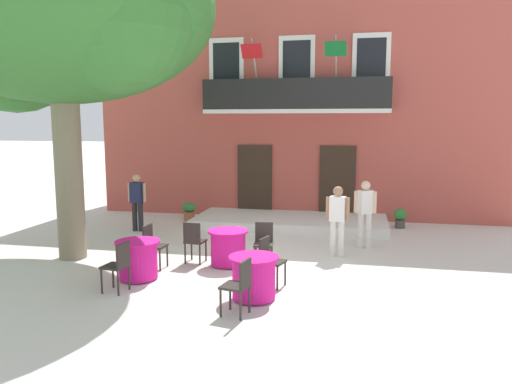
% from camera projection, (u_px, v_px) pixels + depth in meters
% --- Properties ---
extents(ground_plane, '(120.00, 120.00, 0.00)m').
position_uv_depth(ground_plane, '(250.00, 260.00, 10.84)').
color(ground_plane, silver).
extents(building_facade, '(13.00, 5.09, 7.50)m').
position_uv_depth(building_facade, '(303.00, 101.00, 17.01)').
color(building_facade, '#B24C42').
rests_on(building_facade, ground).
extents(entrance_step_platform, '(5.57, 2.32, 0.25)m').
position_uv_depth(entrance_step_platform, '(290.00, 221.00, 14.47)').
color(entrance_step_platform, silver).
rests_on(entrance_step_platform, ground).
extents(plane_tree, '(6.74, 5.92, 7.34)m').
position_uv_depth(plane_tree, '(58.00, 17.00, 10.40)').
color(plane_tree, '#7F755B').
rests_on(plane_tree, ground).
extents(cafe_table_near_tree, '(0.86, 0.86, 0.76)m').
position_uv_depth(cafe_table_near_tree, '(254.00, 277.00, 8.41)').
color(cafe_table_near_tree, '#DB1984').
rests_on(cafe_table_near_tree, ground).
extents(cafe_chair_near_tree_0, '(0.47, 0.47, 0.91)m').
position_uv_depth(cafe_chair_near_tree_0, '(239.00, 283.00, 7.67)').
color(cafe_chair_near_tree_0, '#2D2823').
rests_on(cafe_chair_near_tree_0, ground).
extents(cafe_chair_near_tree_1, '(0.50, 0.50, 0.91)m').
position_uv_depth(cafe_chair_near_tree_1, '(269.00, 258.00, 9.08)').
color(cafe_chair_near_tree_1, '#2D2823').
rests_on(cafe_chair_near_tree_1, ground).
extents(cafe_table_middle, '(0.86, 0.86, 0.76)m').
position_uv_depth(cafe_table_middle, '(228.00, 247.00, 10.42)').
color(cafe_table_middle, '#DB1984').
rests_on(cafe_table_middle, ground).
extents(cafe_chair_middle_0, '(0.43, 0.43, 0.91)m').
position_uv_depth(cafe_chair_middle_0, '(194.00, 239.00, 10.54)').
color(cafe_chair_middle_0, '#2D2823').
rests_on(cafe_chair_middle_0, ground).
extents(cafe_chair_middle_1, '(0.44, 0.44, 0.91)m').
position_uv_depth(cafe_chair_middle_1, '(264.00, 241.00, 10.41)').
color(cafe_chair_middle_1, '#2D2823').
rests_on(cafe_chair_middle_1, ground).
extents(cafe_table_front, '(0.86, 0.86, 0.76)m').
position_uv_depth(cafe_table_front, '(138.00, 260.00, 9.49)').
color(cafe_table_front, '#DB1984').
rests_on(cafe_table_front, ground).
extents(cafe_chair_front_0, '(0.45, 0.45, 0.91)m').
position_uv_depth(cafe_chair_front_0, '(118.00, 263.00, 8.74)').
color(cafe_chair_front_0, '#2D2823').
rests_on(cafe_chair_front_0, ground).
extents(cafe_chair_front_1, '(0.43, 0.43, 0.91)m').
position_uv_depth(cafe_chair_front_1, '(152.00, 243.00, 10.20)').
color(cafe_chair_front_1, '#2D2823').
rests_on(cafe_chair_front_1, ground).
extents(ground_planter_left, '(0.42, 0.42, 0.57)m').
position_uv_depth(ground_planter_left, '(189.00, 211.00, 15.10)').
color(ground_planter_left, '#995638').
rests_on(ground_planter_left, ground).
extents(ground_planter_right, '(0.36, 0.36, 0.56)m').
position_uv_depth(ground_planter_right, '(400.00, 217.00, 14.10)').
color(ground_planter_right, '#47423D').
rests_on(ground_planter_right, ground).
extents(pedestrian_near_entrance, '(0.53, 0.26, 1.60)m').
position_uv_depth(pedestrian_near_entrance, '(137.00, 199.00, 13.64)').
color(pedestrian_near_entrance, '#232328').
rests_on(pedestrian_near_entrance, ground).
extents(pedestrian_mid_plaza, '(0.53, 0.28, 1.60)m').
position_uv_depth(pedestrian_mid_plaza, '(337.00, 217.00, 11.03)').
color(pedestrian_mid_plaza, silver).
rests_on(pedestrian_mid_plaza, ground).
extents(pedestrian_by_tree, '(0.53, 0.37, 1.64)m').
position_uv_depth(pedestrian_by_tree, '(365.00, 210.00, 11.78)').
color(pedestrian_by_tree, silver).
rests_on(pedestrian_by_tree, ground).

